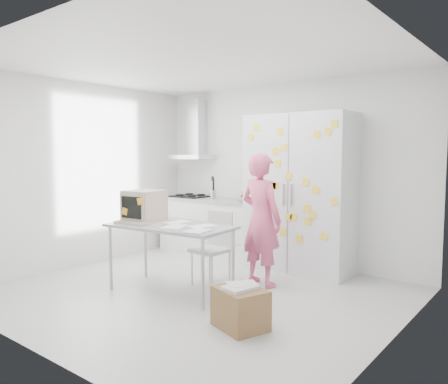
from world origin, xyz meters
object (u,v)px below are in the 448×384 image
Objects in this scene: chair at (215,243)px; cardboard_box at (240,308)px; person at (261,219)px; desk at (153,215)px.

chair is 1.50m from cardboard_box.
person is 1.34m from desk.
desk is at bearing 51.20° from person.
person reaches higher than chair.
desk is at bearing 166.43° from cardboard_box.
cardboard_box is at bearing -39.31° from chair.
cardboard_box is at bearing -19.49° from desk.
desk reaches higher than cardboard_box.
chair is at bearing 42.36° from desk.
person is at bearing 34.38° from chair.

